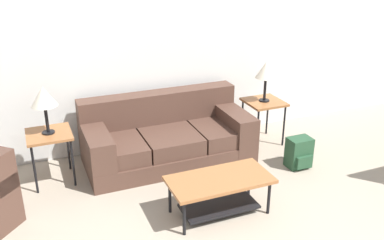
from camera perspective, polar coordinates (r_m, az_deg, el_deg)
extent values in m
cube|color=silver|center=(5.67, -4.47, 9.29)|extent=(8.91, 0.06, 2.60)
cube|color=#4C3328|center=(5.48, -3.16, -4.40)|extent=(2.08, 0.97, 0.22)
cube|color=#4C3328|center=(5.22, -10.34, -3.65)|extent=(0.67, 0.87, 0.20)
cube|color=#4C3328|center=(5.38, -3.14, -2.49)|extent=(0.67, 0.87, 0.20)
cube|color=#4C3328|center=(5.62, 3.53, -1.37)|extent=(0.67, 0.87, 0.20)
cube|color=#4C3328|center=(5.59, -4.46, 1.79)|extent=(2.07, 0.27, 0.40)
cube|color=#4C3328|center=(5.22, -12.56, -4.20)|extent=(0.28, 0.96, 0.58)
cube|color=#4C3328|center=(5.73, 5.30, -1.26)|extent=(0.28, 0.96, 0.58)
cube|color=#935B33|center=(4.34, 3.72, -7.94)|extent=(1.05, 0.52, 0.04)
cylinder|color=black|center=(4.13, -1.05, -12.95)|extent=(0.03, 0.03, 0.37)
cylinder|color=black|center=(4.49, 10.21, -10.15)|extent=(0.03, 0.03, 0.37)
cylinder|color=black|center=(4.45, -2.97, -10.15)|extent=(0.03, 0.03, 0.37)
cylinder|color=black|center=(4.79, 7.64, -7.81)|extent=(0.03, 0.03, 0.37)
cube|color=black|center=(4.50, 3.62, -11.37)|extent=(0.79, 0.37, 0.02)
cube|color=#935B33|center=(5.09, -18.56, -1.81)|extent=(0.49, 0.51, 0.03)
cylinder|color=black|center=(5.02, -20.27, -6.25)|extent=(0.03, 0.03, 0.58)
cylinder|color=black|center=(5.04, -15.59, -5.55)|extent=(0.03, 0.03, 0.58)
cylinder|color=black|center=(5.40, -20.54, -4.22)|extent=(0.03, 0.03, 0.58)
cylinder|color=black|center=(5.42, -16.20, -3.57)|extent=(0.03, 0.03, 0.58)
cube|color=#935B33|center=(5.90, 9.58, 2.38)|extent=(0.49, 0.51, 0.03)
cylinder|color=black|center=(5.74, 8.73, -1.40)|extent=(0.03, 0.03, 0.58)
cylinder|color=black|center=(5.95, 12.16, -0.78)|extent=(0.03, 0.03, 0.58)
cylinder|color=black|center=(6.08, 6.70, 0.08)|extent=(0.03, 0.03, 0.58)
cylinder|color=black|center=(6.28, 10.01, 0.63)|extent=(0.03, 0.03, 0.58)
cylinder|color=black|center=(5.08, -18.59, -1.57)|extent=(0.14, 0.14, 0.02)
cylinder|color=black|center=(5.02, -18.82, 0.15)|extent=(0.04, 0.04, 0.31)
cone|color=beige|center=(4.93, -19.20, 3.00)|extent=(0.28, 0.28, 0.22)
cylinder|color=black|center=(5.89, 9.60, 2.60)|extent=(0.14, 0.14, 0.02)
cylinder|color=black|center=(5.84, 9.70, 4.12)|extent=(0.04, 0.04, 0.31)
cone|color=beige|center=(5.76, 9.87, 6.62)|extent=(0.28, 0.28, 0.22)
cube|color=#23472D|center=(5.47, 14.06, -4.21)|extent=(0.29, 0.21, 0.38)
cube|color=#23472D|center=(5.42, 14.74, -5.46)|extent=(0.22, 0.05, 0.15)
cylinder|color=#23472D|center=(5.51, 12.65, -3.66)|extent=(0.02, 0.02, 0.29)
cylinder|color=#23472D|center=(5.59, 14.01, -3.37)|extent=(0.02, 0.02, 0.29)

